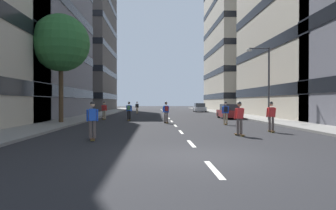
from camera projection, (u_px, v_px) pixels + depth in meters
ground_plane at (167, 116)px, 39.56m from camera, size 176.96×176.96×0.00m
sidewalk_left at (100, 114)px, 42.85m from camera, size 3.06×81.11×0.14m
sidewalk_right at (230, 114)px, 43.63m from camera, size 3.06×81.11×0.14m
lane_markings at (166, 115)px, 40.57m from camera, size 0.16×67.20×0.01m
building_left_mid at (6, 11)px, 33.82m from camera, size 14.37×22.34×23.00m
building_left_far at (76, 40)px, 63.92m from camera, size 14.37×20.67×28.58m
building_right_far at (246, 19)px, 65.41m from camera, size 14.37×22.14×37.94m
parked_car_near at (200, 108)px, 54.05m from camera, size 1.82×4.40×1.52m
parked_car_mid at (229, 112)px, 32.65m from camera, size 1.82×4.40×1.52m
street_tree_near at (61, 43)px, 24.85m from camera, size 4.56×4.56×8.60m
streetlamp_right at (265, 75)px, 27.88m from camera, size 2.13×0.30×6.50m
skater_0 at (129, 110)px, 29.22m from camera, size 0.55×0.91×1.78m
skater_1 at (104, 109)px, 30.86m from camera, size 0.55×0.92×1.78m
skater_2 at (226, 112)px, 23.78m from camera, size 0.55×0.92×1.78m
skater_3 at (271, 115)px, 18.03m from camera, size 0.55×0.91×1.78m
skater_4 at (137, 107)px, 47.94m from camera, size 0.55×0.91×1.78m
skater_5 at (92, 119)px, 14.24m from camera, size 0.57×0.92×1.78m
skater_6 at (239, 117)px, 16.06m from camera, size 0.57×0.92×1.78m
skater_7 at (166, 111)px, 25.53m from camera, size 0.57×0.92×1.78m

